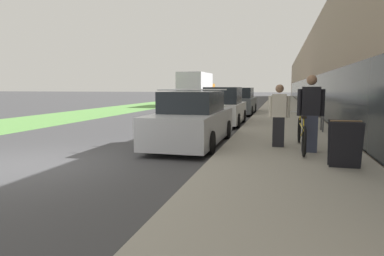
% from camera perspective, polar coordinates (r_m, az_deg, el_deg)
% --- Properties ---
extents(ground_plane, '(220.00, 220.00, 0.00)m').
position_cam_1_polar(ground_plane, '(8.10, -26.49, -5.83)').
color(ground_plane, '#3D3D3F').
extents(sidewalk_slab, '(3.36, 70.00, 0.16)m').
position_cam_1_polar(sidewalk_slab, '(26.99, 15.00, 3.20)').
color(sidewalk_slab, gray).
rests_on(sidewalk_slab, ground).
extents(storefront_facade, '(10.01, 70.00, 5.74)m').
position_cam_1_polar(storefront_facade, '(35.65, 26.00, 8.06)').
color(storefront_facade, gray).
rests_on(storefront_facade, ground).
extents(lawn_strip, '(4.54, 70.00, 0.03)m').
position_cam_1_polar(lawn_strip, '(33.13, -6.31, 3.91)').
color(lawn_strip, '#5B9347').
rests_on(lawn_strip, ground).
extents(tandem_bicycle, '(0.52, 2.71, 0.87)m').
position_cam_1_polar(tandem_bicycle, '(8.83, 17.78, -0.95)').
color(tandem_bicycle, black).
rests_on(tandem_bicycle, sidewalk_slab).
extents(person_rider, '(0.61, 0.24, 1.80)m').
position_cam_1_polar(person_rider, '(8.44, 19.14, 2.28)').
color(person_rider, '#33384C').
rests_on(person_rider, sidewalk_slab).
extents(person_bystander, '(0.54, 0.21, 1.59)m').
position_cam_1_polar(person_bystander, '(8.99, 14.28, 2.01)').
color(person_bystander, black).
rests_on(person_bystander, sidewalk_slab).
extents(bike_rack_hoop, '(0.05, 0.60, 0.84)m').
position_cam_1_polar(bike_rack_hoop, '(12.66, 20.90, 1.82)').
color(bike_rack_hoop, '#4C4C51').
rests_on(bike_rack_hoop, sidewalk_slab).
extents(cruiser_bike_nearest, '(0.52, 1.70, 0.90)m').
position_cam_1_polar(cruiser_bike_nearest, '(13.73, 19.18, 1.68)').
color(cruiser_bike_nearest, black).
rests_on(cruiser_bike_nearest, sidewalk_slab).
extents(cruiser_bike_middle, '(0.52, 1.80, 0.85)m').
position_cam_1_polar(cruiser_bike_middle, '(15.77, 18.81, 2.26)').
color(cruiser_bike_middle, black).
rests_on(cruiser_bike_middle, sidewalk_slab).
extents(sandwich_board_sign, '(0.56, 0.56, 0.90)m').
position_cam_1_polar(sandwich_board_sign, '(7.13, 24.11, -2.39)').
color(sandwich_board_sign, black).
rests_on(sandwich_board_sign, sidewalk_slab).
extents(parked_sedan_curbside, '(1.80, 4.61, 1.62)m').
position_cam_1_polar(parked_sedan_curbside, '(9.96, 0.15, 1.26)').
color(parked_sedan_curbside, silver).
rests_on(parked_sedan_curbside, ground).
extents(vintage_roadster_curbside, '(1.75, 4.00, 1.67)m').
position_cam_1_polar(vintage_roadster_curbside, '(15.35, 5.23, 3.33)').
color(vintage_roadster_curbside, white).
rests_on(vintage_roadster_curbside, ground).
extents(parked_sedan_far, '(1.85, 4.76, 1.65)m').
position_cam_1_polar(parked_sedan_far, '(21.61, 7.97, 4.30)').
color(parked_sedan_far, '#4C5156').
rests_on(parked_sedan_far, ground).
extents(moving_truck, '(2.29, 6.77, 2.97)m').
position_cam_1_polar(moving_truck, '(31.97, 0.81, 6.51)').
color(moving_truck, orange).
rests_on(moving_truck, ground).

